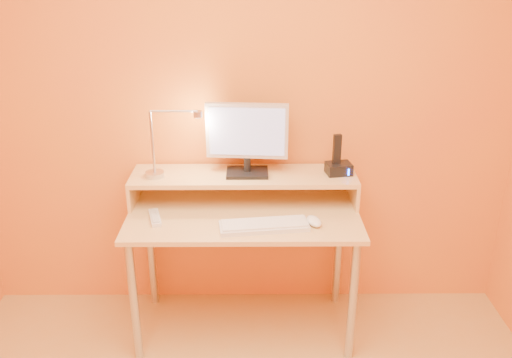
{
  "coord_description": "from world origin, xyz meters",
  "views": [
    {
      "loc": [
        0.05,
        -1.37,
        1.99
      ],
      "look_at": [
        0.06,
        1.13,
        0.94
      ],
      "focal_mm": 38.46,
      "sensor_mm": 36.0,
      "label": 1
    }
  ],
  "objects_px": {
    "phone_dock": "(339,169)",
    "remote_control": "(155,218)",
    "monitor_panel": "(247,131)",
    "lamp_base": "(155,174)",
    "mouse": "(314,221)",
    "keyboard": "(264,226)"
  },
  "relations": [
    {
      "from": "monitor_panel",
      "to": "mouse",
      "type": "distance_m",
      "value": 0.58
    },
    {
      "from": "remote_control",
      "to": "lamp_base",
      "type": "bearing_deg",
      "value": 80.54
    },
    {
      "from": "phone_dock",
      "to": "remote_control",
      "type": "distance_m",
      "value": 0.99
    },
    {
      "from": "phone_dock",
      "to": "keyboard",
      "type": "bearing_deg",
      "value": -151.93
    },
    {
      "from": "monitor_panel",
      "to": "phone_dock",
      "type": "bearing_deg",
      "value": 3.53
    },
    {
      "from": "lamp_base",
      "to": "mouse",
      "type": "xyz_separation_m",
      "value": [
        0.82,
        -0.25,
        -0.15
      ]
    },
    {
      "from": "lamp_base",
      "to": "phone_dock",
      "type": "xyz_separation_m",
      "value": [
        0.97,
        0.03,
        0.02
      ]
    },
    {
      "from": "lamp_base",
      "to": "keyboard",
      "type": "relative_size",
      "value": 0.23
    },
    {
      "from": "monitor_panel",
      "to": "phone_dock",
      "type": "xyz_separation_m",
      "value": [
        0.49,
        -0.01,
        -0.21
      ]
    },
    {
      "from": "mouse",
      "to": "lamp_base",
      "type": "bearing_deg",
      "value": 145.82
    },
    {
      "from": "lamp_base",
      "to": "mouse",
      "type": "relative_size",
      "value": 0.87
    },
    {
      "from": "monitor_panel",
      "to": "lamp_base",
      "type": "relative_size",
      "value": 4.28
    },
    {
      "from": "lamp_base",
      "to": "mouse",
      "type": "distance_m",
      "value": 0.87
    },
    {
      "from": "monitor_panel",
      "to": "mouse",
      "type": "xyz_separation_m",
      "value": [
        0.33,
        -0.29,
        -0.38
      ]
    },
    {
      "from": "phone_dock",
      "to": "keyboard",
      "type": "height_order",
      "value": "phone_dock"
    },
    {
      "from": "monitor_panel",
      "to": "remote_control",
      "type": "xyz_separation_m",
      "value": [
        -0.47,
        -0.22,
        -0.39
      ]
    },
    {
      "from": "keyboard",
      "to": "remote_control",
      "type": "relative_size",
      "value": 2.41
    },
    {
      "from": "phone_dock",
      "to": "mouse",
      "type": "relative_size",
      "value": 1.13
    },
    {
      "from": "monitor_panel",
      "to": "phone_dock",
      "type": "relative_size",
      "value": 3.29
    },
    {
      "from": "lamp_base",
      "to": "monitor_panel",
      "type": "bearing_deg",
      "value": 4.7
    },
    {
      "from": "mouse",
      "to": "remote_control",
      "type": "bearing_deg",
      "value": 158.03
    },
    {
      "from": "lamp_base",
      "to": "phone_dock",
      "type": "relative_size",
      "value": 0.77
    }
  ]
}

